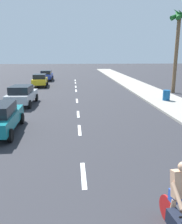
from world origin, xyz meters
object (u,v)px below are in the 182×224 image
cyclist (179,205)px  parked_car_blue (46,75)px  palm_tree_far (178,29)px  parked_car_yellow (40,80)px  parked_car_silver (22,95)px  trash_bin_far (166,95)px

cyclist → parked_car_blue: cyclist is taller
palm_tree_far → parked_car_blue: bearing=139.2°
parked_car_yellow → palm_tree_far: 16.95m
parked_car_silver → parked_car_blue: same height
parked_car_yellow → trash_bin_far: (12.18, -10.75, -0.26)m
cyclist → trash_bin_far: 15.94m
cyclist → palm_tree_far: bearing=-118.8°
parked_car_yellow → parked_car_blue: same height
trash_bin_far → parked_car_blue: bearing=124.7°
parked_car_yellow → palm_tree_far: palm_tree_far is taller
palm_tree_far → trash_bin_far: palm_tree_far is taller
parked_car_silver → parked_car_blue: size_ratio=1.07×
parked_car_blue → trash_bin_far: size_ratio=4.48×
trash_bin_far → parked_car_yellow: bearing=138.6°
parked_car_silver → parked_car_yellow: size_ratio=1.03×
parked_car_silver → parked_car_blue: bearing=92.2°
parked_car_blue → parked_car_yellow: bearing=-90.0°
parked_car_silver → palm_tree_far: palm_tree_far is taller
parked_car_silver → trash_bin_far: parked_car_silver is taller
trash_bin_far → cyclist: bearing=-111.0°
palm_tree_far → trash_bin_far: bearing=-119.3°
parked_car_silver → palm_tree_far: (14.75, 5.02, 5.58)m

